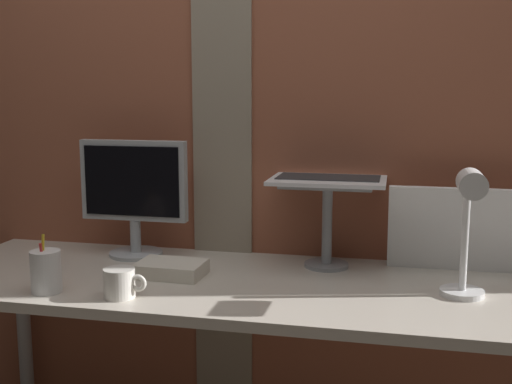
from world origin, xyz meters
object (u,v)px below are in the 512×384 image
at_px(desk_lamp, 468,220).
at_px(whiteboard_panel, 458,230).
at_px(laptop, 331,160).
at_px(coffee_mug, 120,283).
at_px(monitor, 134,189).
at_px(pen_cup, 46,271).

bearing_deg(desk_lamp, whiteboard_panel, 89.49).
distance_m(laptop, coffee_mug, 0.77).
xyz_separation_m(monitor, whiteboard_panel, (1.05, 0.03, -0.10)).
bearing_deg(coffee_mug, pen_cup, -180.00).
distance_m(monitor, pen_cup, 0.46).
bearing_deg(whiteboard_panel, laptop, 173.57).
distance_m(monitor, whiteboard_panel, 1.05).
relative_size(monitor, laptop, 1.09).
relative_size(whiteboard_panel, desk_lamp, 1.17).
distance_m(desk_lamp, coffee_mug, 0.94).
relative_size(monitor, desk_lamp, 1.09).
bearing_deg(monitor, desk_lamp, -13.73).
bearing_deg(whiteboard_panel, desk_lamp, -90.51).
height_order(whiteboard_panel, pen_cup, whiteboard_panel).
bearing_deg(pen_cup, whiteboard_panel, 21.85).
xyz_separation_m(laptop, coffee_mug, (-0.51, -0.50, -0.29)).
relative_size(monitor, pen_cup, 2.40).
xyz_separation_m(laptop, desk_lamp, (0.39, -0.33, -0.11)).
bearing_deg(whiteboard_panel, monitor, -178.40).
bearing_deg(desk_lamp, pen_cup, -171.49).
height_order(pen_cup, coffee_mug, pen_cup).
bearing_deg(pen_cup, monitor, 78.86).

